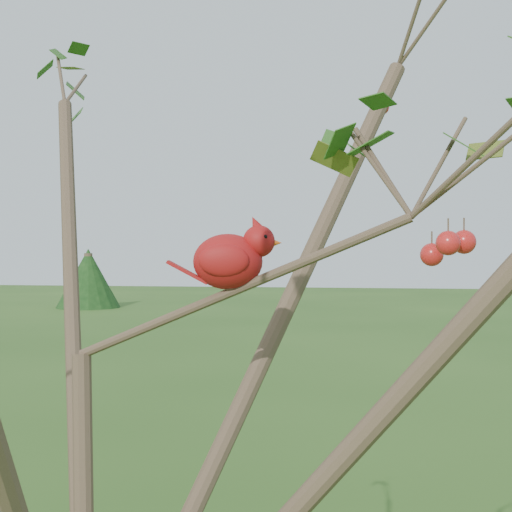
{
  "coord_description": "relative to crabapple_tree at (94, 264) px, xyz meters",
  "views": [
    {
      "loc": [
        0.48,
        -1.16,
        2.14
      ],
      "look_at": [
        0.28,
        0.08,
        2.13
      ],
      "focal_mm": 50.0,
      "sensor_mm": 36.0,
      "label": 1
    }
  ],
  "objects": [
    {
      "name": "distant_trees",
      "position": [
        -3.4,
        22.1,
        -0.71
      ],
      "size": [
        38.74,
        12.01,
        3.15
      ],
      "color": "#473626",
      "rests_on": "ground"
    },
    {
      "name": "cardinal",
      "position": [
        0.21,
        0.1,
        0.01
      ],
      "size": [
        0.21,
        0.11,
        0.14
      ],
      "rotation": [
        0.0,
        0.0,
        0.14
      ],
      "color": "#9D190D",
      "rests_on": "ground"
    },
    {
      "name": "crabapple_tree",
      "position": [
        0.0,
        0.0,
        0.0
      ],
      "size": [
        2.35,
        2.05,
        2.95
      ],
      "color": "#473626",
      "rests_on": "ground"
    }
  ]
}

